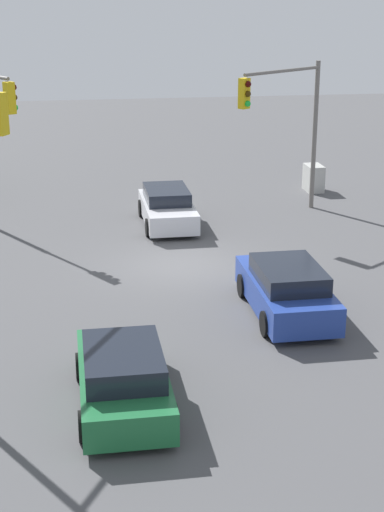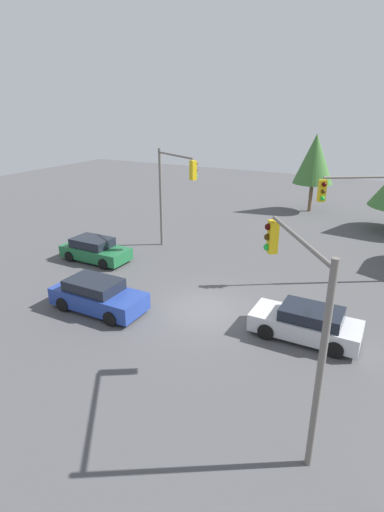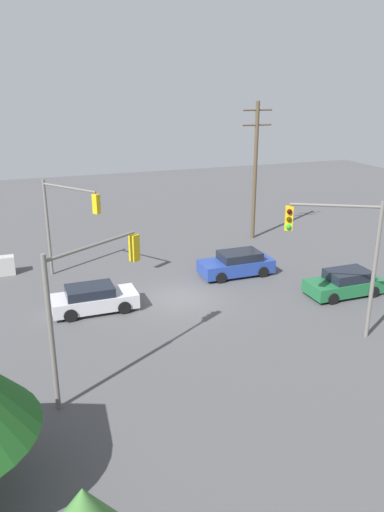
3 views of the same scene
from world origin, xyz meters
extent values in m
plane|color=#4C4C4F|center=(0.00, 0.00, 0.00)|extent=(80.00, 80.00, 0.00)
cube|color=silver|center=(-4.53, 0.12, 0.53)|extent=(4.25, 1.76, 0.71)
cube|color=black|center=(-4.75, 0.12, 1.12)|extent=(2.34, 1.55, 0.47)
cylinder|color=black|center=(-3.21, 0.96, 0.33)|extent=(0.66, 0.22, 0.66)
cylinder|color=black|center=(-3.21, -0.71, 0.33)|extent=(0.66, 0.22, 0.66)
cylinder|color=black|center=(-5.85, 0.96, 0.33)|extent=(0.66, 0.22, 0.66)
cylinder|color=black|center=(-5.85, -0.71, 0.33)|extent=(0.66, 0.22, 0.66)
cube|color=#233D93|center=(4.27, 2.20, 0.57)|extent=(4.38, 1.83, 0.77)
cube|color=black|center=(4.49, 2.20, 1.20)|extent=(2.41, 1.61, 0.49)
cylinder|color=black|center=(2.91, 1.33, 0.33)|extent=(0.66, 0.22, 0.66)
cylinder|color=black|center=(2.91, 3.07, 0.33)|extent=(0.66, 0.22, 0.66)
cylinder|color=black|center=(5.63, 1.33, 0.33)|extent=(0.66, 0.22, 0.66)
cylinder|color=black|center=(5.63, 3.07, 0.33)|extent=(0.66, 0.22, 0.66)
cube|color=#1E6638|center=(8.53, -2.51, 0.52)|extent=(4.16, 1.81, 0.69)
cube|color=black|center=(8.74, -2.51, 1.12)|extent=(2.29, 1.59, 0.51)
cylinder|color=black|center=(7.24, -3.37, 0.31)|extent=(0.63, 0.22, 0.63)
cylinder|color=black|center=(7.24, -1.65, 0.31)|extent=(0.63, 0.22, 0.63)
cylinder|color=black|center=(9.82, -3.37, 0.31)|extent=(0.63, 0.22, 0.63)
cylinder|color=black|center=(9.82, -1.65, 0.31)|extent=(0.63, 0.22, 0.63)
cylinder|color=slate|center=(-6.10, 6.16, 2.88)|extent=(0.18, 0.18, 5.77)
cylinder|color=slate|center=(-4.91, 4.46, 5.52)|extent=(2.47, 3.47, 0.12)
cube|color=gold|center=(-3.72, 2.76, 4.89)|extent=(0.42, 0.44, 1.05)
sphere|color=#360503|center=(-3.58, 2.86, 5.23)|extent=(0.22, 0.22, 0.22)
sphere|color=#392605|center=(-3.58, 2.86, 4.89)|extent=(0.22, 0.22, 0.22)
sphere|color=green|center=(-3.58, 2.86, 4.56)|extent=(0.22, 0.22, 0.22)
cylinder|color=slate|center=(-5.39, -6.35, 5.54)|extent=(3.56, 2.34, 0.12)
cube|color=gold|center=(-3.64, -5.24, 4.91)|extent=(0.44, 0.42, 1.05)
sphere|color=#360503|center=(-3.74, -5.09, 5.25)|extent=(0.22, 0.22, 0.22)
sphere|color=#392605|center=(-3.74, -5.09, 4.91)|extent=(0.22, 0.22, 0.22)
sphere|color=green|center=(-3.74, -5.09, 4.58)|extent=(0.22, 0.22, 0.22)
cylinder|color=slate|center=(6.60, -6.85, 3.14)|extent=(0.18, 0.18, 6.29)
cylinder|color=slate|center=(4.94, -5.94, 6.04)|extent=(3.38, 1.93, 0.12)
cube|color=gold|center=(3.27, -5.03, 5.41)|extent=(0.43, 0.41, 1.05)
sphere|color=#360503|center=(3.19, -5.18, 5.75)|extent=(0.22, 0.22, 0.22)
sphere|color=#392605|center=(3.19, -5.18, 5.41)|extent=(0.22, 0.22, 0.22)
sphere|color=green|center=(3.19, -5.18, 5.07)|extent=(0.22, 0.22, 0.22)
cylinder|color=brown|center=(-0.03, -20.62, 1.22)|extent=(0.31, 0.31, 2.45)
cone|color=#3D7033|center=(-0.03, -20.62, 4.51)|extent=(3.33, 3.33, 4.13)
camera|label=1|loc=(23.28, -3.40, 8.36)|focal=55.00mm
camera|label=2|loc=(-7.12, 14.49, 8.80)|focal=28.00mm
camera|label=3|loc=(-7.85, -23.17, 10.93)|focal=35.00mm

